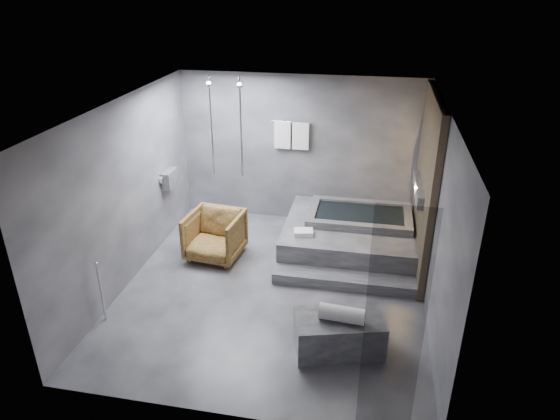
# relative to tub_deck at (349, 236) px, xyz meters

# --- Properties ---
(room) EXTENTS (5.00, 5.04, 2.82)m
(room) POSITION_rel_tub_deck_xyz_m (-0.65, -1.21, 1.48)
(room) COLOR #333235
(room) RESTS_ON ground
(tub_deck) EXTENTS (2.20, 2.00, 0.50)m
(tub_deck) POSITION_rel_tub_deck_xyz_m (0.00, 0.00, 0.00)
(tub_deck) COLOR #38383B
(tub_deck) RESTS_ON ground
(tub_step) EXTENTS (2.20, 0.36, 0.18)m
(tub_step) POSITION_rel_tub_deck_xyz_m (0.00, -1.18, -0.16)
(tub_step) COLOR #38383B
(tub_step) RESTS_ON ground
(concrete_bench) EXTENTS (1.22, 0.87, 0.49)m
(concrete_bench) POSITION_rel_tub_deck_xyz_m (0.04, -2.66, -0.00)
(concrete_bench) COLOR #343436
(concrete_bench) RESTS_ON ground
(driftwood_chair) EXTENTS (0.95, 0.98, 0.81)m
(driftwood_chair) POSITION_rel_tub_deck_xyz_m (-2.21, -0.71, 0.15)
(driftwood_chair) COLOR #452D11
(driftwood_chair) RESTS_ON ground
(rolled_towel) EXTENTS (0.58, 0.25, 0.20)m
(rolled_towel) POSITION_rel_tub_deck_xyz_m (0.07, -2.71, 0.35)
(rolled_towel) COLOR white
(rolled_towel) RESTS_ON concrete_bench
(deck_towel) EXTENTS (0.35, 0.28, 0.08)m
(deck_towel) POSITION_rel_tub_deck_xyz_m (-0.73, -0.57, 0.29)
(deck_towel) COLOR white
(deck_towel) RESTS_ON tub_deck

